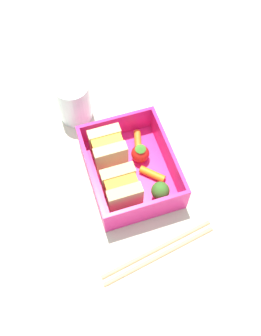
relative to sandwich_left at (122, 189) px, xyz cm
name	(u,v)px	position (x,y,z in cm)	size (l,w,h in cm)	color
ground_plane	(130,178)	(3.95, -2.79, -5.14)	(120.00, 120.00, 2.00)	beige
bento_tray	(130,174)	(3.95, -2.79, -3.54)	(17.62, 14.21, 1.20)	#EC2184
bento_rim	(130,165)	(3.95, -2.79, -0.44)	(17.62, 14.21, 5.00)	#EC2184
sandwich_left	(122,189)	(0.00, 0.00, 0.00)	(5.61, 5.59, 5.88)	#DAC07C
sandwich_center_left	(108,149)	(7.91, 0.00, 0.00)	(5.61, 5.59, 5.88)	#E5BE83
broccoli_floret	(160,191)	(-2.00, -5.99, -0.68)	(3.04, 3.04, 3.86)	#88C561
carrot_stick_left	(152,174)	(2.11, -6.14, -2.29)	(1.29, 1.29, 4.53)	orange
strawberry_far_left	(140,153)	(6.11, -5.27, -1.23)	(3.18, 3.18, 3.78)	red
carrot_stick_far_left	(138,140)	(9.59, -5.98, -2.31)	(1.26, 1.26, 3.51)	orange
chopstick_pair	(161,251)	(-10.66, -3.18, -3.79)	(5.19, 19.74, 0.70)	tan
drinking_glass	(74,101)	(19.73, 3.09, 0.02)	(6.18, 6.18, 8.32)	white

